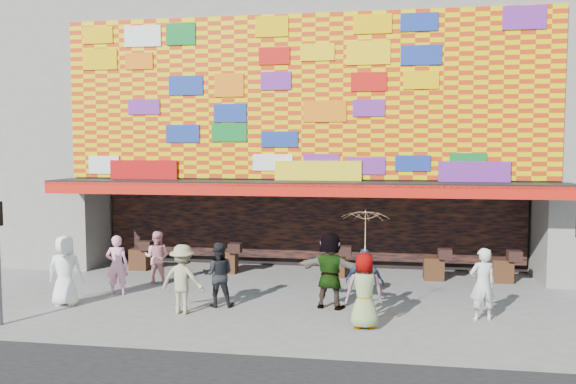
# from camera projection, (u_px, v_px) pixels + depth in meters

# --- Properties ---
(ground) EXTENTS (90.00, 90.00, 0.00)m
(ground) POSITION_uv_depth(u_px,v_px,m) (279.00, 318.00, 13.29)
(ground) COLOR slate
(ground) RESTS_ON ground
(shop_building) EXTENTS (15.20, 9.40, 10.00)m
(shop_building) POSITION_uv_depth(u_px,v_px,m) (317.00, 116.00, 20.94)
(shop_building) COLOR gray
(shop_building) RESTS_ON ground
(ped_a) EXTENTS (0.96, 0.71, 1.81)m
(ped_a) POSITION_uv_depth(u_px,v_px,m) (65.00, 270.00, 14.33)
(ped_a) COLOR white
(ped_a) RESTS_ON ground
(ped_b) EXTENTS (0.68, 0.53, 1.65)m
(ped_b) POSITION_uv_depth(u_px,v_px,m) (117.00, 265.00, 15.39)
(ped_b) COLOR #F69FBF
(ped_b) RESTS_ON ground
(ped_c) EXTENTS (0.90, 0.75, 1.64)m
(ped_c) POSITION_uv_depth(u_px,v_px,m) (218.00, 274.00, 14.24)
(ped_c) COLOR black
(ped_c) RESTS_ON ground
(ped_d) EXTENTS (1.15, 0.73, 1.69)m
(ped_d) POSITION_uv_depth(u_px,v_px,m) (183.00, 279.00, 13.64)
(ped_d) COLOR tan
(ped_d) RESTS_ON ground
(ped_e) EXTENTS (1.01, 0.60, 1.61)m
(ped_e) POSITION_uv_depth(u_px,v_px,m) (365.00, 282.00, 13.48)
(ped_e) COLOR #3A4166
(ped_e) RESTS_ON ground
(ped_f) EXTENTS (1.86, 0.93, 1.92)m
(ped_f) POSITION_uv_depth(u_px,v_px,m) (330.00, 270.00, 14.07)
(ped_f) COLOR gray
(ped_f) RESTS_ON ground
(ped_g) EXTENTS (0.91, 0.68, 1.71)m
(ped_g) POSITION_uv_depth(u_px,v_px,m) (364.00, 291.00, 12.49)
(ped_g) COLOR gray
(ped_g) RESTS_ON ground
(ped_h) EXTENTS (0.70, 0.55, 1.71)m
(ped_h) POSITION_uv_depth(u_px,v_px,m) (482.00, 284.00, 13.08)
(ped_h) COLOR silver
(ped_h) RESTS_ON ground
(ped_i) EXTENTS (0.77, 0.61, 1.56)m
(ped_i) POSITION_uv_depth(u_px,v_px,m) (157.00, 257.00, 16.77)
(ped_i) COLOR pink
(ped_i) RESTS_ON ground
(parasol) EXTENTS (1.37, 1.38, 1.92)m
(parasol) POSITION_uv_depth(u_px,v_px,m) (365.00, 231.00, 12.38)
(parasol) COLOR beige
(parasol) RESTS_ON ground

